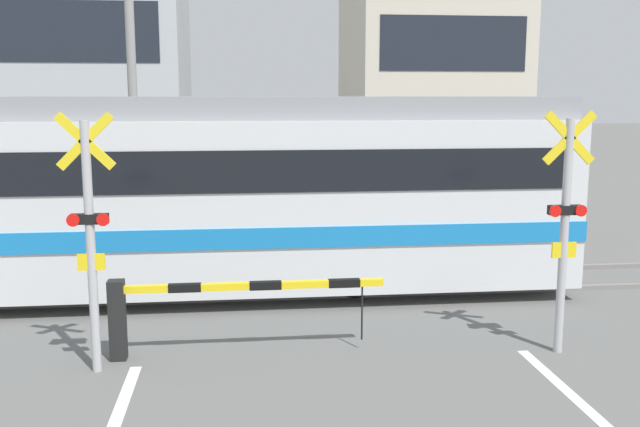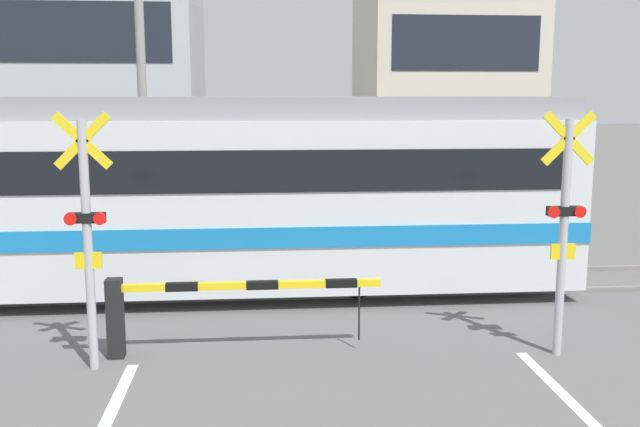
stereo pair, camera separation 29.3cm
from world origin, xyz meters
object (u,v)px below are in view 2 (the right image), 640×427
at_px(crossing_signal_right, 564,223).
at_px(crossing_barrier_far, 385,215).
at_px(crossing_signal_left, 87,231).
at_px(pedestrian, 313,194).
at_px(crossing_barrier_near, 185,302).

bearing_deg(crossing_signal_right, crossing_barrier_far, 99.12).
xyz_separation_m(crossing_signal_left, pedestrian, (3.37, 8.89, -0.84)).
relative_size(crossing_barrier_far, crossing_signal_left, 1.12).
distance_m(crossing_barrier_near, crossing_barrier_far, 7.37).
xyz_separation_m(crossing_barrier_near, crossing_barrier_far, (3.71, 6.37, 0.00)).
xyz_separation_m(crossing_barrier_near, pedestrian, (2.29, 8.51, 0.18)).
height_order(crossing_barrier_far, crossing_signal_right, crossing_signal_right).
height_order(crossing_barrier_near, crossing_barrier_far, same).
relative_size(crossing_signal_right, pedestrian, 2.00).
bearing_deg(crossing_barrier_far, crossing_barrier_near, -120.18).
height_order(crossing_barrier_near, crossing_signal_right, crossing_signal_right).
bearing_deg(crossing_signal_right, pedestrian, 105.73).
bearing_deg(pedestrian, crossing_signal_left, -110.77).
bearing_deg(crossing_signal_right, crossing_barrier_near, 175.53).
xyz_separation_m(crossing_signal_right, pedestrian, (-2.50, 8.89, -0.84)).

